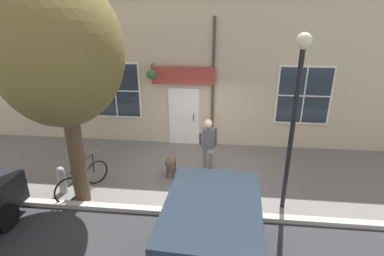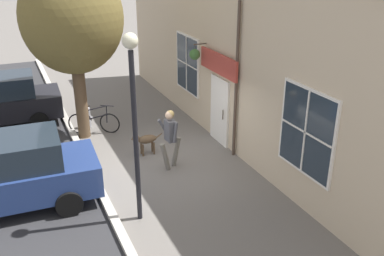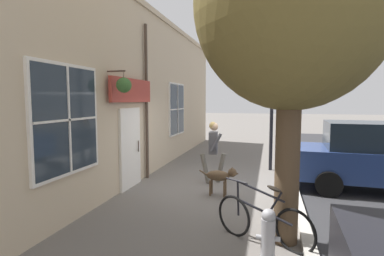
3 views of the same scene
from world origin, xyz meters
TOP-DOWN VIEW (x-y plane):
  - ground_plane at (0.00, 0.00)m, footprint 90.00×90.00m
  - storefront_facade at (-2.34, -0.01)m, footprint 0.95×18.00m
  - pedestrian_walking at (-0.13, 0.30)m, footprint 0.71×0.55m
  - dog_on_leash at (0.25, -0.77)m, footprint 0.98×0.29m
  - street_tree_by_curb at (1.72, -2.84)m, footprint 3.04×2.73m
  - leaning_bicycle at (1.29, -3.00)m, footprint 1.56×0.83m
  - parked_car_mid_block at (4.08, 0.58)m, footprint 4.39×2.11m
  - street_lamp at (1.42, 2.29)m, footprint 0.32×0.32m
  - fire_hydrant at (1.39, -3.54)m, footprint 0.34×0.20m

SIDE VIEW (x-z plane):
  - ground_plane at x=0.00m, z-range 0.00..0.00m
  - leaning_bicycle at x=1.29m, z-range -0.13..0.88m
  - fire_hydrant at x=1.39m, z-range 0.01..0.78m
  - dog_on_leash at x=0.25m, z-range 0.12..0.84m
  - parked_car_mid_block at x=4.08m, z-range 0.00..1.75m
  - pedestrian_walking at x=-0.13m, z-range 0.17..1.89m
  - storefront_facade at x=-2.34m, z-range 0.00..5.12m
  - street_lamp at x=1.42m, z-range 0.70..4.93m
  - street_tree_by_curb at x=1.72m, z-range 0.97..6.45m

